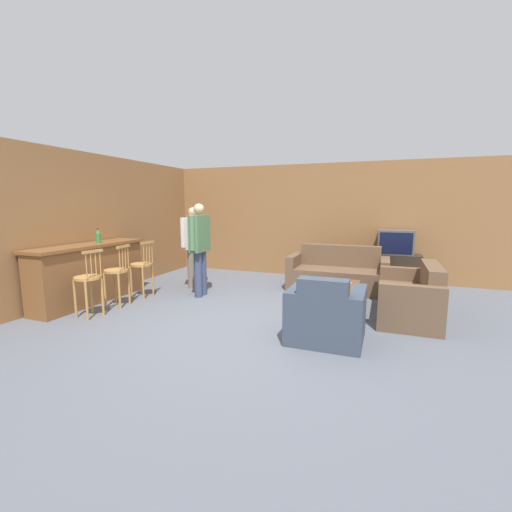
{
  "coord_description": "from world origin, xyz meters",
  "views": [
    {
      "loc": [
        1.84,
        -4.25,
        1.68
      ],
      "look_at": [
        -0.1,
        0.9,
        0.85
      ],
      "focal_mm": 24.0,
      "sensor_mm": 36.0,
      "label": 1
    }
  ],
  "objects_px": {
    "armchair_near": "(326,316)",
    "tv": "(396,242)",
    "bar_chair_near": "(88,282)",
    "bottle": "(98,236)",
    "bar_chair_mid": "(117,275)",
    "person_by_counter": "(200,245)",
    "coffee_table": "(339,289)",
    "tv_unit": "(394,270)",
    "bar_chair_far": "(142,268)",
    "person_by_window": "(194,243)",
    "couch_far": "(338,274)",
    "loveseat_right": "(411,298)",
    "book_on_table": "(345,283)"
  },
  "relations": [
    {
      "from": "tv",
      "to": "bar_chair_mid",
      "type": "bearing_deg",
      "value": -143.01
    },
    {
      "from": "person_by_counter",
      "to": "bar_chair_mid",
      "type": "bearing_deg",
      "value": -132.07
    },
    {
      "from": "loveseat_right",
      "to": "person_by_window",
      "type": "xyz_separation_m",
      "value": [
        -4.01,
        0.55,
        0.61
      ]
    },
    {
      "from": "armchair_near",
      "to": "person_by_window",
      "type": "relative_size",
      "value": 0.55
    },
    {
      "from": "bar_chair_near",
      "to": "book_on_table",
      "type": "bearing_deg",
      "value": 27.51
    },
    {
      "from": "bottle",
      "to": "person_by_window",
      "type": "xyz_separation_m",
      "value": [
        1.1,
        1.35,
        -0.22
      ]
    },
    {
      "from": "couch_far",
      "to": "coffee_table",
      "type": "distance_m",
      "value": 1.35
    },
    {
      "from": "bar_chair_far",
      "to": "loveseat_right",
      "type": "relative_size",
      "value": 0.69
    },
    {
      "from": "coffee_table",
      "to": "book_on_table",
      "type": "xyz_separation_m",
      "value": [
        0.08,
        0.15,
        0.07
      ]
    },
    {
      "from": "person_by_counter",
      "to": "couch_far",
      "type": "bearing_deg",
      "value": 30.91
    },
    {
      "from": "book_on_table",
      "to": "person_by_window",
      "type": "bearing_deg",
      "value": 173.7
    },
    {
      "from": "couch_far",
      "to": "person_by_window",
      "type": "distance_m",
      "value": 2.95
    },
    {
      "from": "bar_chair_far",
      "to": "person_by_window",
      "type": "relative_size",
      "value": 0.63
    },
    {
      "from": "bar_chair_near",
      "to": "coffee_table",
      "type": "height_order",
      "value": "bar_chair_near"
    },
    {
      "from": "couch_far",
      "to": "bar_chair_mid",
      "type": "bearing_deg",
      "value": -143.22
    },
    {
      "from": "bar_chair_far",
      "to": "coffee_table",
      "type": "bearing_deg",
      "value": 7.91
    },
    {
      "from": "bar_chair_far",
      "to": "bottle",
      "type": "distance_m",
      "value": 0.92
    },
    {
      "from": "tv_unit",
      "to": "bar_chair_far",
      "type": "bearing_deg",
      "value": -148.64
    },
    {
      "from": "couch_far",
      "to": "person_by_counter",
      "type": "relative_size",
      "value": 1.12
    },
    {
      "from": "armchair_near",
      "to": "coffee_table",
      "type": "relative_size",
      "value": 0.83
    },
    {
      "from": "book_on_table",
      "to": "person_by_counter",
      "type": "height_order",
      "value": "person_by_counter"
    },
    {
      "from": "bar_chair_mid",
      "to": "person_by_counter",
      "type": "distance_m",
      "value": 1.49
    },
    {
      "from": "bar_chair_mid",
      "to": "bottle",
      "type": "xyz_separation_m",
      "value": [
        -0.59,
        0.24,
        0.6
      ]
    },
    {
      "from": "couch_far",
      "to": "armchair_near",
      "type": "xyz_separation_m",
      "value": [
        0.2,
        -2.68,
        0.0
      ]
    },
    {
      "from": "couch_far",
      "to": "tv_unit",
      "type": "xyz_separation_m",
      "value": [
        1.05,
        0.81,
        0.02
      ]
    },
    {
      "from": "book_on_table",
      "to": "coffee_table",
      "type": "bearing_deg",
      "value": -118.65
    },
    {
      "from": "person_by_window",
      "to": "person_by_counter",
      "type": "height_order",
      "value": "person_by_counter"
    },
    {
      "from": "tv",
      "to": "person_by_counter",
      "type": "xyz_separation_m",
      "value": [
        -3.36,
        -2.19,
        0.05
      ]
    },
    {
      "from": "coffee_table",
      "to": "person_by_window",
      "type": "height_order",
      "value": "person_by_window"
    },
    {
      "from": "bar_chair_near",
      "to": "bottle",
      "type": "bearing_deg",
      "value": 125.68
    },
    {
      "from": "couch_far",
      "to": "person_by_window",
      "type": "xyz_separation_m",
      "value": [
        -2.76,
        -0.85,
        0.61
      ]
    },
    {
      "from": "bar_chair_far",
      "to": "tv",
      "type": "distance_m",
      "value": 5.07
    },
    {
      "from": "bar_chair_mid",
      "to": "armchair_near",
      "type": "distance_m",
      "value": 3.49
    },
    {
      "from": "person_by_counter",
      "to": "loveseat_right",
      "type": "bearing_deg",
      "value": -0.31
    },
    {
      "from": "tv",
      "to": "person_by_counter",
      "type": "distance_m",
      "value": 4.01
    },
    {
      "from": "bar_chair_far",
      "to": "person_by_window",
      "type": "height_order",
      "value": "person_by_window"
    },
    {
      "from": "book_on_table",
      "to": "loveseat_right",
      "type": "bearing_deg",
      "value": -12.57
    },
    {
      "from": "armchair_near",
      "to": "book_on_table",
      "type": "bearing_deg",
      "value": 87.45
    },
    {
      "from": "bar_chair_mid",
      "to": "coffee_table",
      "type": "bearing_deg",
      "value": 17.73
    },
    {
      "from": "person_by_counter",
      "to": "bottle",
      "type": "bearing_deg",
      "value": -152.09
    },
    {
      "from": "person_by_window",
      "to": "bottle",
      "type": "bearing_deg",
      "value": -129.11
    },
    {
      "from": "coffee_table",
      "to": "person_by_counter",
      "type": "relative_size",
      "value": 0.64
    },
    {
      "from": "tv_unit",
      "to": "armchair_near",
      "type": "bearing_deg",
      "value": -103.61
    },
    {
      "from": "loveseat_right",
      "to": "bar_chair_far",
      "type": "bearing_deg",
      "value": -174.75
    },
    {
      "from": "bar_chair_near",
      "to": "bar_chair_mid",
      "type": "height_order",
      "value": "same"
    },
    {
      "from": "bar_chair_mid",
      "to": "person_by_counter",
      "type": "bearing_deg",
      "value": 47.93
    },
    {
      "from": "armchair_near",
      "to": "tv",
      "type": "height_order",
      "value": "tv"
    },
    {
      "from": "couch_far",
      "to": "armchair_near",
      "type": "bearing_deg",
      "value": -85.64
    },
    {
      "from": "couch_far",
      "to": "bottle",
      "type": "distance_m",
      "value": 4.52
    },
    {
      "from": "armchair_near",
      "to": "loveseat_right",
      "type": "distance_m",
      "value": 1.65
    }
  ]
}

